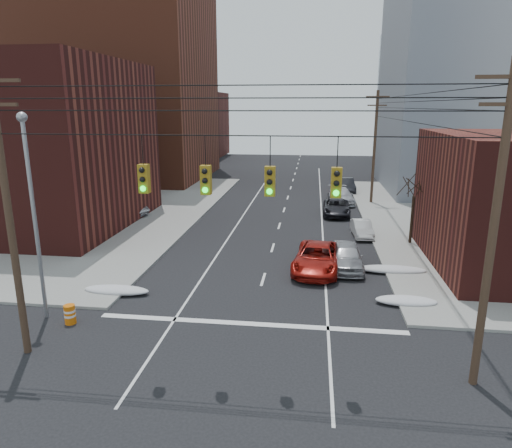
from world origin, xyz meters
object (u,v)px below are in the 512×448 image
(red_pickup, at_px, (317,258))
(lot_car_b, at_px, (126,208))
(lot_car_c, at_px, (54,210))
(parked_car_e, at_px, (337,185))
(parked_car_f, at_px, (346,185))
(lot_car_d, at_px, (70,204))
(parked_car_b, at_px, (362,229))
(parked_car_c, at_px, (336,207))
(construction_barrel, at_px, (70,314))
(lot_car_a, at_px, (92,218))
(parked_car_a, at_px, (347,256))
(parked_car_d, at_px, (341,196))

(red_pickup, distance_m, lot_car_b, 20.54)
(lot_car_c, bearing_deg, parked_car_e, -39.23)
(parked_car_f, relative_size, lot_car_d, 1.28)
(parked_car_b, bearing_deg, parked_car_c, 99.42)
(red_pickup, relative_size, construction_barrel, 6.36)
(parked_car_c, distance_m, parked_car_e, 12.26)
(parked_car_c, bearing_deg, red_pickup, -95.66)
(red_pickup, distance_m, lot_car_a, 19.45)
(parked_car_b, height_order, parked_car_f, parked_car_f)
(lot_car_a, bearing_deg, parked_car_c, -47.64)
(lot_car_b, distance_m, construction_barrel, 20.91)
(red_pickup, xyz_separation_m, parked_car_b, (3.38, 7.82, -0.17))
(parked_car_f, bearing_deg, parked_car_a, -98.30)
(parked_car_d, bearing_deg, red_pickup, -104.30)
(lot_car_a, bearing_deg, lot_car_d, 65.41)
(construction_barrel, bearing_deg, parked_car_d, 64.34)
(parked_car_f, bearing_deg, lot_car_d, -157.19)
(parked_car_e, distance_m, construction_barrel, 37.68)
(parked_car_c, relative_size, parked_car_f, 1.07)
(lot_car_a, distance_m, lot_car_b, 4.29)
(lot_car_d, xyz_separation_m, construction_barrel, (11.61, -21.14, -0.32))
(parked_car_f, bearing_deg, parked_car_b, -94.75)
(lot_car_a, distance_m, construction_barrel, 17.34)
(red_pickup, bearing_deg, parked_car_b, 72.49)
(red_pickup, xyz_separation_m, parked_car_d, (2.47, 19.88, -0.02))
(construction_barrel, bearing_deg, parked_car_f, 67.41)
(red_pickup, distance_m, parked_car_d, 20.03)
(lot_car_c, xyz_separation_m, construction_barrel, (11.32, -18.09, -0.44))
(parked_car_c, relative_size, lot_car_c, 0.98)
(red_pickup, height_order, parked_car_d, red_pickup)
(parked_car_c, distance_m, parked_car_d, 5.32)
(parked_car_f, bearing_deg, construction_barrel, -117.35)
(red_pickup, relative_size, lot_car_a, 1.42)
(red_pickup, height_order, lot_car_d, red_pickup)
(lot_car_a, relative_size, lot_car_c, 0.77)
(lot_car_a, bearing_deg, lot_car_c, 87.24)
(parked_car_f, bearing_deg, lot_car_a, -143.27)
(lot_car_b, height_order, lot_car_c, lot_car_c)
(parked_car_d, xyz_separation_m, lot_car_b, (-19.31, -8.12, 0.03))
(lot_car_b, distance_m, lot_car_d, 5.95)
(parked_car_d, xyz_separation_m, lot_car_c, (-24.87, -10.13, 0.13))
(red_pickup, xyz_separation_m, parked_car_c, (1.78, 14.60, -0.08))
(parked_car_a, bearing_deg, parked_car_c, 89.30)
(parked_car_b, xyz_separation_m, lot_car_a, (-21.28, -0.21, 0.19))
(parked_car_f, bearing_deg, red_pickup, -102.05)
(parked_car_a, bearing_deg, parked_car_f, 85.76)
(parked_car_a, bearing_deg, red_pickup, -163.19)
(lot_car_b, height_order, lot_car_d, lot_car_b)
(lot_car_a, bearing_deg, construction_barrel, -134.05)
(red_pickup, distance_m, parked_car_c, 14.71)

